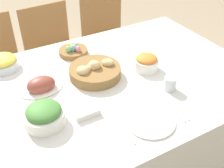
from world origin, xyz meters
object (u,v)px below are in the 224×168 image
Objects in this scene: ham_platter at (41,85)px; drinking_cup at (170,83)px; green_salad_bowl at (44,115)px; fork at (125,132)px; chair_far_center at (54,54)px; dinner_plate at (150,121)px; carrot_bowl at (146,62)px; spoon at (178,110)px; bread_basket at (95,71)px; knife at (174,112)px; pineapple_bowl at (2,63)px; egg_basket at (73,51)px; chair_far_right at (108,40)px; butter_dish at (86,112)px.

ham_platter is 0.72m from drinking_cup.
fork is (0.30, -0.25, -0.05)m from green_salad_bowl.
chair_far_center reaches higher than dinner_plate.
chair_far_center is at bearing 69.78° from green_salad_bowl.
spoon is (-0.08, -0.40, -0.05)m from carrot_bowl.
dinner_plate reaches higher than spoon.
bread_basket is 1.54× the size of green_salad_bowl.
knife is at bearing -122.54° from drinking_cup.
carrot_bowl reaches higher than pineapple_bowl.
egg_basket is 0.80× the size of dinner_plate.
bread_basket is at bearing -94.30° from chair_far_center.
ham_platter is (-0.87, -0.82, 0.30)m from chair_far_right.
spoon is at bearing -103.68° from chair_far_right.
green_salad_bowl is at bearing -167.52° from carrot_bowl.
carrot_bowl is 0.57m from fork.
chair_far_center is 1.18m from butter_dish.
green_salad_bowl is 2.53× the size of drinking_cup.
chair_far_center is at bearing 179.80° from chair_far_right.
egg_basket is at bearing 91.34° from bread_basket.
ham_platter is 0.76m from spoon.
chair_far_center is 1.38m from spoon.
chair_far_right reaches higher than carrot_bowl.
chair_far_center reaches higher than ham_platter.
chair_far_right is 5.74× the size of carrot_bowl.
green_salad_bowl is at bearing -83.37° from pineapple_bowl.
spoon is 2.16× the size of drinking_cup.
chair_far_right is at bearing 75.57° from carrot_bowl.
green_salad_bowl reaches higher than carrot_bowl.
green_salad_bowl reaches higher than pineapple_bowl.
fork is 2.16× the size of drinking_cup.
carrot_bowl is 0.72m from green_salad_bowl.
fork is 0.43m from drinking_cup.
chair_far_center is 3.57× the size of ham_platter.
pineapple_bowl reaches higher than ham_platter.
fork is at bearing -97.82° from chair_far_center.
chair_far_right reaches higher than fork.
pineapple_bowl is at bearing 112.64° from ham_platter.
green_salad_bowl is 0.64m from knife.
ham_platter is at bearing 139.23° from spoon.
knife is at bearing -27.65° from butter_dish.
butter_dish reaches higher than fork.
butter_dish is (-0.25, 0.21, 0.01)m from dinner_plate.
green_salad_bowl is at bearing -124.76° from egg_basket.
egg_basket is at bearing -95.53° from chair_far_center.
drinking_cup reaches higher than egg_basket.
pineapple_bowl is at bearing 96.63° from green_salad_bowl.
drinking_cup is (-0.00, -0.24, -0.01)m from carrot_bowl.
pineapple_bowl is at bearing 111.26° from fork.
spoon is at bearing -25.96° from butter_dish.
dinner_plate is at bearing -177.75° from spoon.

